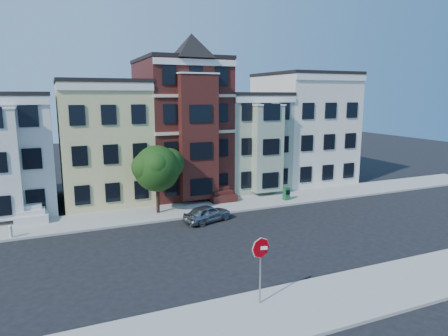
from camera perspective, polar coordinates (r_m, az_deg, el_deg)
name	(u,v)px	position (r m, az deg, el deg)	size (l,w,h in m)	color
ground	(251,241)	(25.53, 3.86, -10.43)	(120.00, 120.00, 0.00)	black
far_sidewalk	(206,208)	(32.46, -2.61, -5.69)	(60.00, 4.00, 0.15)	#9E9B93
near_sidewalk	(333,300)	(19.38, 15.25, -17.67)	(60.00, 4.00, 0.15)	#9E9B93
house_yellow	(103,143)	(36.14, -16.87, 3.50)	(7.00, 9.00, 10.00)	#D1C682
house_brown	(181,128)	(37.46, -6.22, 5.66)	(7.00, 9.00, 12.00)	#3F1713
house_green	(243,141)	(40.00, 2.77, 3.85)	(6.00, 9.00, 9.00)	#96A48A
house_cream	(303,129)	(43.42, 11.15, 5.51)	(8.00, 9.00, 11.00)	silver
street_tree	(157,172)	(30.53, -9.56, -0.51)	(5.52, 5.52, 6.43)	#1D4611
parked_car	(207,213)	(29.04, -2.38, -6.51)	(1.48, 3.67, 1.25)	gray
newspaper_box	(286,194)	(34.80, 8.89, -3.64)	(0.49, 0.44, 1.10)	#1D6030
fire_hydrant	(11,233)	(28.95, -28.16, -8.13)	(0.23, 0.23, 0.66)	beige
stop_sign	(260,266)	(17.66, 5.21, -13.84)	(0.93, 0.13, 3.38)	#B60009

